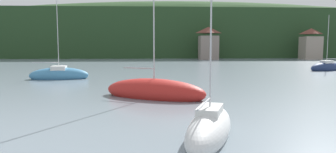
# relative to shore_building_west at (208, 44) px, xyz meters

# --- Properties ---
(wooded_hillside) EXTENTS (352.00, 57.63, 31.69)m
(wooded_hillside) POSITION_rel_shore_building_west_xyz_m (-6.73, 38.71, 1.89)
(wooded_hillside) COLOR #264223
(wooded_hillside) RESTS_ON ground_plane
(shore_building_west) EXTENTS (4.94, 4.88, 8.44)m
(shore_building_west) POSITION_rel_shore_building_west_xyz_m (0.00, 0.00, 0.00)
(shore_building_west) COLOR gray
(shore_building_west) RESTS_ON ground_plane
(shore_building_westcentral) EXTENTS (4.79, 4.55, 8.14)m
(shore_building_westcentral) POSITION_rel_shore_building_west_xyz_m (27.26, -0.16, -0.15)
(shore_building_westcentral) COLOR gray
(shore_building_westcentral) RESTS_ON ground_plane
(sailboat_far_0) EXTENTS (6.63, 2.80, 9.58)m
(sailboat_far_0) POSITION_rel_shore_building_west_xyz_m (-25.25, -46.16, -3.64)
(sailboat_far_0) COLOR teal
(sailboat_far_0) RESTS_ON ground_plane
(sailboat_near_6) EXTENTS (3.52, 6.14, 8.61)m
(sailboat_near_6) POSITION_rel_shore_building_west_xyz_m (-12.53, -69.40, -3.70)
(sailboat_near_6) COLOR white
(sailboat_near_6) RESTS_ON ground_plane
(sailboat_far_7) EXTENTS (6.46, 4.14, 8.65)m
(sailboat_far_7) POSITION_rel_shore_building_west_xyz_m (11.20, -36.35, -3.66)
(sailboat_far_7) COLOR navy
(sailboat_far_7) RESTS_ON ground_plane
(sailboat_mid_8) EXTENTS (8.20, 6.00, 11.24)m
(sailboat_mid_8) POSITION_rel_shore_building_west_xyz_m (-14.72, -59.27, -3.65)
(sailboat_mid_8) COLOR red
(sailboat_mid_8) RESTS_ON ground_plane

